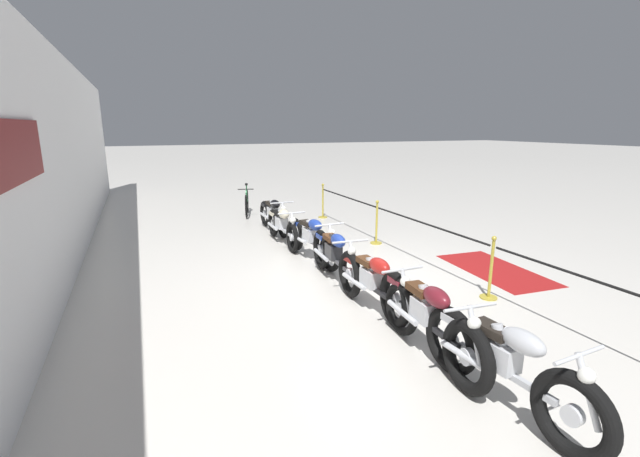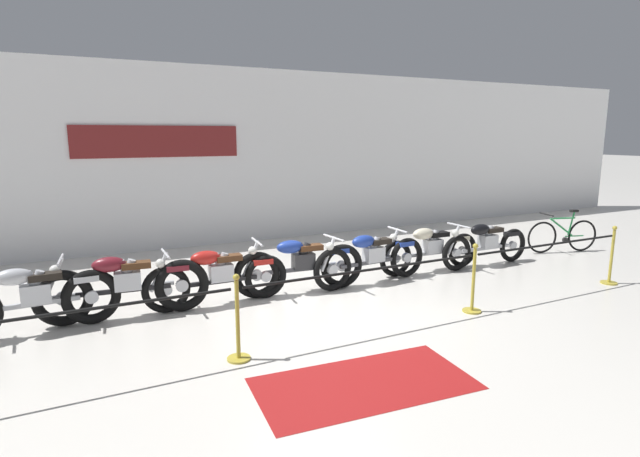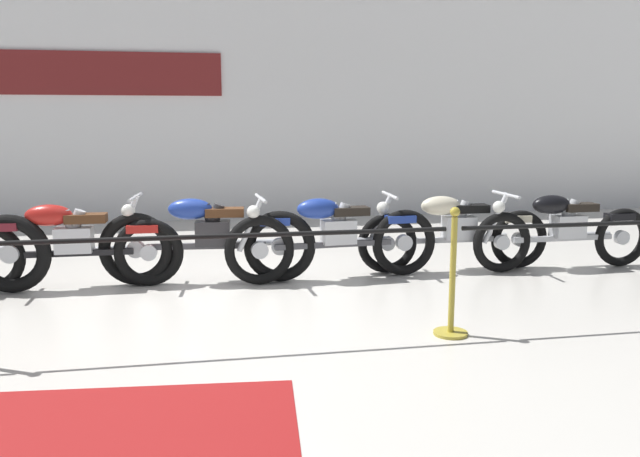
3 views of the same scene
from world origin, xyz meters
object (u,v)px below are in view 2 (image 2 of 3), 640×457
(bicycle, at_px, (563,235))
(stanchion_mid_right, at_px, (473,289))
(stanchion_mid_left, at_px, (238,331))
(stanchion_far_right, at_px, (611,264))
(motorcycle_blue_3, at_px, (300,265))
(motorcycle_black_6, at_px, (485,244))
(motorcycle_silver_0, at_px, (31,300))
(floor_banner, at_px, (364,383))
(motorcycle_cream_5, at_px, (430,248))
(motorcycle_blue_4, at_px, (371,258))
(stanchion_far_left, at_px, (261,297))
(motorcycle_red_2, at_px, (217,276))
(motorcycle_maroon_1, at_px, (124,286))

(bicycle, bearing_deg, stanchion_mid_right, -156.05)
(stanchion_mid_left, xyz_separation_m, stanchion_far_right, (6.89, 0.00, 0.00))
(bicycle, xyz_separation_m, stanchion_mid_left, (-8.25, -2.04, -0.03))
(motorcycle_blue_3, xyz_separation_m, motorcycle_black_6, (4.07, -0.09, -0.01))
(motorcycle_silver_0, relative_size, stanchion_mid_right, 2.11)
(bicycle, xyz_separation_m, stanchion_far_right, (-1.36, -2.04, -0.03))
(motorcycle_black_6, bearing_deg, stanchion_mid_left, -161.67)
(stanchion_mid_left, height_order, floor_banner, stanchion_mid_left)
(motorcycle_cream_5, bearing_deg, motorcycle_blue_4, -173.22)
(motorcycle_silver_0, distance_m, stanchion_mid_right, 6.19)
(stanchion_far_left, xyz_separation_m, stanchion_mid_left, (-0.29, 0.00, -0.38))
(motorcycle_cream_5, relative_size, floor_banner, 0.98)
(motorcycle_blue_3, distance_m, motorcycle_blue_4, 1.35)
(motorcycle_blue_4, distance_m, stanchion_far_left, 3.37)
(motorcycle_blue_4, height_order, bicycle, bicycle)
(motorcycle_cream_5, xyz_separation_m, stanchion_mid_left, (-4.51, -2.09, -0.11))
(bicycle, xyz_separation_m, stanchion_far_left, (-7.95, -2.04, 0.35))
(stanchion_far_left, xyz_separation_m, stanchion_mid_right, (3.35, 0.00, -0.38))
(motorcycle_black_6, xyz_separation_m, stanchion_far_right, (1.11, -1.91, -0.11))
(motorcycle_blue_4, xyz_separation_m, floor_banner, (-2.02, -3.08, -0.47))
(stanchion_mid_right, bearing_deg, motorcycle_black_6, 41.92)
(stanchion_far_left, relative_size, stanchion_mid_right, 9.89)
(motorcycle_silver_0, bearing_deg, motorcycle_blue_3, 0.24)
(motorcycle_blue_4, bearing_deg, motorcycle_silver_0, 179.20)
(stanchion_far_left, relative_size, floor_banner, 4.46)
(motorcycle_silver_0, bearing_deg, bicycle, 0.32)
(floor_banner, bearing_deg, bicycle, 28.64)
(motorcycle_black_6, xyz_separation_m, stanchion_mid_left, (-5.78, -1.91, -0.11))
(motorcycle_black_6, bearing_deg, bicycle, 2.99)
(motorcycle_black_6, bearing_deg, stanchion_mid_right, -138.08)
(motorcycle_blue_4, relative_size, motorcycle_black_6, 1.06)
(motorcycle_red_2, bearing_deg, stanchion_far_left, -90.24)
(motorcycle_blue_3, xyz_separation_m, motorcycle_blue_4, (1.34, -0.09, -0.00))
(motorcycle_blue_3, distance_m, stanchion_mid_right, 2.79)
(motorcycle_maroon_1, bearing_deg, motorcycle_blue_4, -1.86)
(motorcycle_silver_0, xyz_separation_m, motorcycle_cream_5, (6.72, 0.10, -0.01))
(motorcycle_silver_0, relative_size, stanchion_far_right, 2.11)
(floor_banner, bearing_deg, stanchion_far_left, 126.83)
(motorcycle_blue_4, relative_size, bicycle, 1.41)
(stanchion_mid_left, bearing_deg, motorcycle_maroon_1, 117.34)
(motorcycle_cream_5, distance_m, floor_banner, 4.79)
(motorcycle_maroon_1, xyz_separation_m, stanchion_mid_right, (4.70, -2.05, -0.12))
(motorcycle_red_2, bearing_deg, motorcycle_maroon_1, 178.71)
(motorcycle_silver_0, height_order, motorcycle_cream_5, motorcycle_silver_0)
(stanchion_mid_right, bearing_deg, bicycle, 23.95)
(motorcycle_red_2, distance_m, motorcycle_blue_4, 2.75)
(motorcycle_silver_0, xyz_separation_m, stanchion_far_right, (9.10, -1.99, -0.12))
(motorcycle_red_2, relative_size, stanchion_mid_right, 2.17)
(stanchion_mid_left, bearing_deg, motorcycle_blue_4, 32.09)
(motorcycle_blue_3, height_order, bicycle, motorcycle_blue_3)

